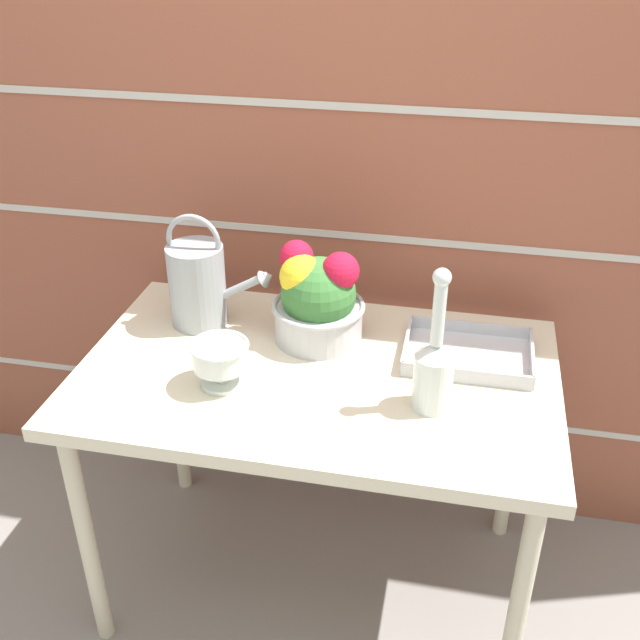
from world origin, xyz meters
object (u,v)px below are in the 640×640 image
at_px(flower_planter, 317,299).
at_px(wire_tray, 468,354).
at_px(glass_decanter, 434,367).
at_px(crystal_pedestal_bowl, 220,358).
at_px(watering_can, 199,283).

bearing_deg(flower_planter, wire_tray, -2.60).
bearing_deg(wire_tray, glass_decanter, -108.66).
bearing_deg(flower_planter, crystal_pedestal_bowl, -124.87).
distance_m(watering_can, flower_planter, 0.33).
bearing_deg(crystal_pedestal_bowl, wire_tray, 22.68).
xyz_separation_m(flower_planter, wire_tray, (0.39, -0.02, -0.11)).
distance_m(glass_decanter, wire_tray, 0.26).
bearing_deg(wire_tray, watering_can, 177.25).
bearing_deg(glass_decanter, watering_can, 158.10).
bearing_deg(watering_can, glass_decanter, -21.90).
height_order(watering_can, wire_tray, watering_can).
xyz_separation_m(watering_can, glass_decanter, (0.64, -0.26, -0.01)).
bearing_deg(watering_can, crystal_pedestal_bowl, -61.64).
bearing_deg(glass_decanter, wire_tray, 71.34).
xyz_separation_m(crystal_pedestal_bowl, glass_decanter, (0.49, 0.01, 0.03)).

